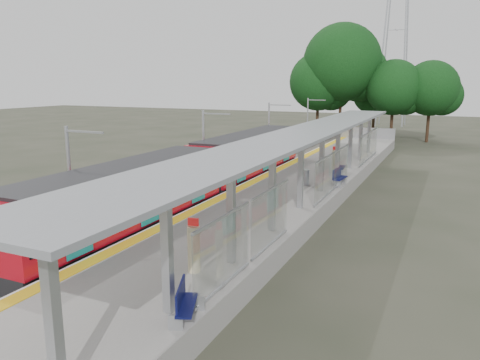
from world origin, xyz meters
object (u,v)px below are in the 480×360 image
at_px(train, 201,172).
at_px(bench_mid, 339,176).
at_px(bench_far, 340,166).
at_px(bench_near, 184,302).
at_px(info_pillar_far, 335,160).
at_px(litter_bin, 305,177).
at_px(info_pillar_near, 194,249).

height_order(train, bench_mid, train).
distance_m(train, bench_far, 10.30).
bearing_deg(bench_near, bench_far, 68.93).
xyz_separation_m(bench_mid, info_pillar_far, (-1.42, 4.90, 0.18)).
height_order(bench_near, litter_bin, bench_near).
bearing_deg(info_pillar_near, bench_near, -75.70).
bearing_deg(bench_mid, bench_far, 106.70).
distance_m(info_pillar_near, info_pillar_far, 20.05).
height_order(bench_far, info_pillar_near, info_pillar_near).
bearing_deg(train, info_pillar_far, 58.76).
distance_m(bench_mid, info_pillar_near, 15.22).
relative_size(train, litter_bin, 29.24).
bearing_deg(bench_mid, bench_near, -85.24).
relative_size(bench_near, info_pillar_near, 0.80).
bearing_deg(bench_near, info_pillar_far, 70.44).
relative_size(bench_near, bench_far, 0.93).
height_order(train, bench_near, train).
height_order(bench_mid, litter_bin, bench_mid).
bearing_deg(litter_bin, info_pillar_near, -87.92).
distance_m(train, bench_mid, 8.41).
bearing_deg(train, litter_bin, 36.42).
height_order(info_pillar_near, info_pillar_far, info_pillar_near).
xyz_separation_m(bench_far, info_pillar_near, (-0.61, -18.80, 0.25)).
distance_m(bench_mid, litter_bin, 2.01).
bearing_deg(bench_far, bench_mid, -84.25).
relative_size(info_pillar_near, litter_bin, 1.99).
relative_size(train, bench_mid, 17.21).
height_order(bench_far, info_pillar_far, info_pillar_far).
bearing_deg(info_pillar_far, bench_mid, -94.27).
bearing_deg(bench_near, info_pillar_near, 92.33).
bearing_deg(train, bench_mid, 32.15).
relative_size(bench_far, info_pillar_far, 0.94).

